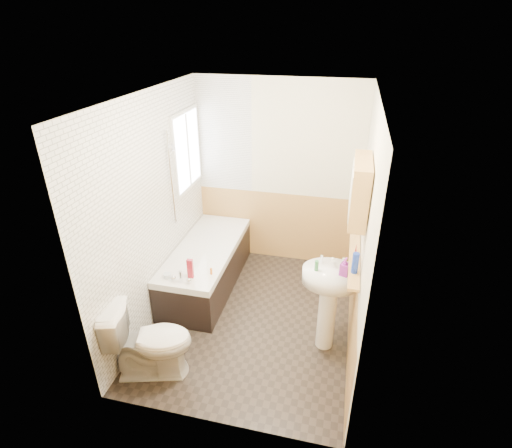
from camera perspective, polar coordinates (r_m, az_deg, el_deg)
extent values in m
plane|color=black|center=(4.79, -0.42, -13.14)|extent=(2.80, 2.80, 0.00)
plane|color=white|center=(3.69, -0.56, 17.85)|extent=(2.80, 2.80, 0.00)
cube|color=beige|center=(5.36, 3.12, 6.99)|extent=(2.20, 0.02, 2.50)
cube|color=beige|center=(2.96, -7.11, -11.88)|extent=(2.20, 0.02, 2.50)
cube|color=beige|center=(4.46, -14.49, 1.78)|extent=(0.02, 2.80, 2.50)
cube|color=beige|center=(4.00, 15.15, -1.36)|extent=(0.02, 2.80, 2.50)
cube|color=tan|center=(4.40, 13.67, -9.93)|extent=(0.01, 2.80, 1.00)
cube|color=tan|center=(3.49, -6.23, -21.25)|extent=(2.20, 0.01, 1.00)
cube|color=tan|center=(5.64, 2.89, -0.25)|extent=(2.20, 0.01, 1.00)
cube|color=white|center=(4.45, -14.23, 1.76)|extent=(0.01, 2.80, 2.50)
cube|color=white|center=(5.35, -4.64, 12.54)|extent=(0.75, 0.01, 1.50)
cube|color=white|center=(5.10, -9.79, 10.32)|extent=(0.03, 0.79, 0.99)
cube|color=white|center=(5.09, -9.66, 10.32)|extent=(0.01, 0.70, 0.90)
cube|color=white|center=(5.09, -9.65, 10.32)|extent=(0.01, 0.04, 0.90)
cube|color=black|center=(5.20, -7.01, -6.32)|extent=(0.70, 1.74, 0.49)
cube|color=white|center=(5.05, -7.19, -3.64)|extent=(0.70, 1.74, 0.08)
cube|color=white|center=(5.06, -7.18, -3.74)|extent=(0.56, 1.60, 0.04)
cylinder|color=silver|center=(4.39, -10.68, -7.43)|extent=(0.04, 0.04, 0.14)
sphere|color=silver|center=(4.44, -11.73, -7.57)|extent=(0.06, 0.06, 0.06)
sphere|color=silver|center=(4.38, -9.56, -7.93)|extent=(0.06, 0.06, 0.06)
cylinder|color=silver|center=(4.67, -12.03, 6.21)|extent=(0.02, 0.02, 1.13)
cylinder|color=silver|center=(4.87, -11.44, 0.51)|extent=(0.04, 0.04, 0.02)
cylinder|color=silver|center=(4.51, -12.67, 12.36)|extent=(0.04, 0.04, 0.02)
cylinder|color=silver|center=(4.53, -11.91, 10.62)|extent=(0.06, 0.08, 0.08)
imported|color=white|center=(4.06, -14.89, -15.86)|extent=(0.88, 0.64, 0.78)
cylinder|color=white|center=(4.27, 10.04, -12.80)|extent=(0.18, 0.18, 0.77)
ellipsoid|color=white|center=(3.97, 10.62, -7.36)|extent=(0.56, 0.45, 0.15)
cylinder|color=silver|center=(4.00, 9.33, -4.96)|extent=(0.03, 0.03, 0.08)
cylinder|color=silver|center=(4.00, 12.39, -5.28)|extent=(0.03, 0.03, 0.08)
cylinder|color=silver|center=(3.97, 10.88, -4.89)|extent=(0.02, 0.11, 0.09)
cube|color=tan|center=(4.00, 13.89, -3.77)|extent=(0.10, 1.31, 0.03)
cube|color=tan|center=(3.61, 14.66, 4.67)|extent=(0.15, 0.61, 0.55)
cube|color=silver|center=(3.47, 13.40, 3.89)|extent=(0.01, 0.24, 0.42)
cube|color=silver|center=(3.75, 13.50, 5.64)|extent=(0.01, 0.24, 0.42)
cylinder|color=#19339E|center=(3.60, 14.00, -5.43)|extent=(0.07, 0.07, 0.20)
cone|color=maroon|center=(3.75, 14.03, -4.02)|extent=(0.05, 0.05, 0.19)
cylinder|color=navy|center=(4.31, 14.02, -0.83)|extent=(0.07, 0.07, 0.04)
imported|color=purple|center=(3.87, 12.54, -6.58)|extent=(0.14, 0.20, 0.08)
cylinder|color=#388447|center=(3.87, 8.64, -5.90)|extent=(0.05, 0.05, 0.11)
cube|color=maroon|center=(4.43, -9.38, -6.30)|extent=(0.07, 0.04, 0.23)
cylinder|color=silver|center=(4.52, -12.55, -7.22)|extent=(0.11, 0.11, 0.05)
cylinder|color=orange|center=(4.49, -6.42, -6.73)|extent=(0.03, 0.03, 0.08)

